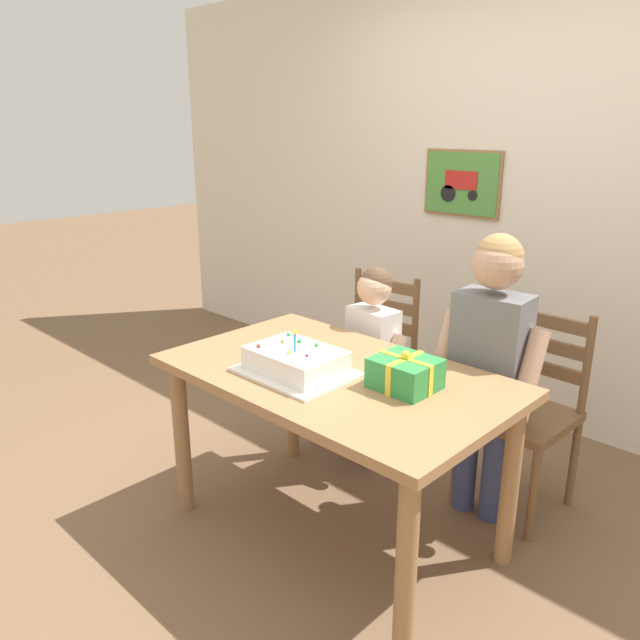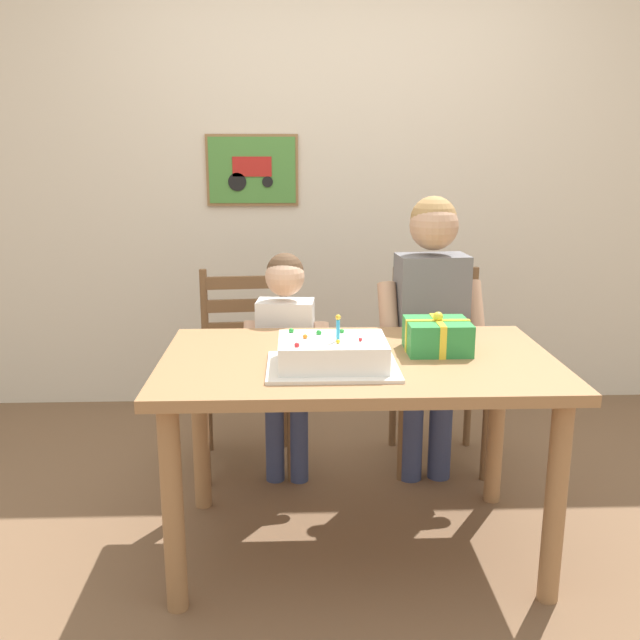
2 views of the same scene
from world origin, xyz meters
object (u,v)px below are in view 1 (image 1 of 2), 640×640
chair_left (369,359)px  child_younger (372,348)px  dining_table (335,396)px  birthday_cake (296,362)px  gift_box_red_large (405,373)px  chair_right (525,410)px  child_older (490,352)px

chair_left → child_younger: bearing=-48.2°
dining_table → birthday_cake: size_ratio=3.17×
birthday_cake → gift_box_red_large: (0.39, 0.19, 0.01)m
chair_right → child_younger: 0.77m
dining_table → birthday_cake: birthday_cake is taller
gift_box_red_large → child_older: (0.07, 0.50, -0.03)m
dining_table → chair_left: chair_left is taller
chair_right → child_older: 0.39m
chair_right → chair_left: bearing=-180.0°
gift_box_red_large → chair_left: chair_left is taller
child_older → chair_left: bearing=165.4°
birthday_cake → chair_left: bearing=111.6°
gift_box_red_large → child_older: size_ratio=0.18×
dining_table → gift_box_red_large: gift_box_red_large is taller
child_younger → gift_box_red_large: bearing=-41.7°
chair_right → dining_table: bearing=-120.3°
child_older → child_younger: (-0.63, 0.00, -0.15)m
gift_box_red_large → chair_left: size_ratio=0.25×
dining_table → chair_right: chair_right is taller
dining_table → gift_box_red_large: 0.34m
chair_left → child_older: bearing=-14.6°
gift_box_red_large → chair_right: size_ratio=0.25×
chair_right → birthday_cake: bearing=-121.5°
dining_table → child_older: child_older is taller
birthday_cake → chair_right: birthday_cake is taller
dining_table → chair_left: (-0.45, 0.77, -0.18)m
chair_left → chair_right: 0.91m
birthday_cake → child_younger: child_younger is taller
chair_left → child_younger: child_younger is taller
dining_table → gift_box_red_large: bearing=11.9°
dining_table → child_younger: bearing=115.3°
child_younger → chair_left: bearing=131.8°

